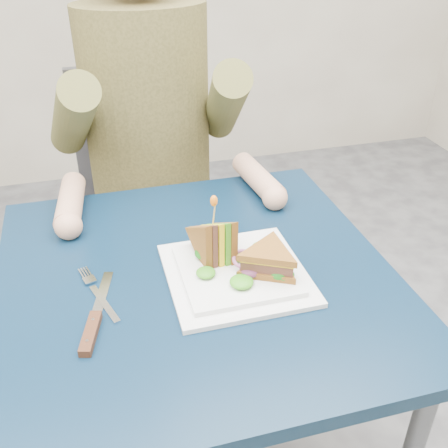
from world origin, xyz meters
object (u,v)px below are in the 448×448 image
object	(u,v)px
table	(198,304)
diner	(146,90)
fork	(99,295)
knife	(93,325)
sandwich_flat	(269,260)
sandwich_upright	(214,243)
plate	(236,273)
chair	(150,195)

from	to	relation	value
table	diner	size ratio (longest dim) A/B	1.01
fork	knife	size ratio (longest dim) A/B	0.80
sandwich_flat	sandwich_upright	xyz separation A→B (m)	(-0.09, 0.07, 0.01)
table	fork	world-z (taller)	fork
table	sandwich_upright	world-z (taller)	sandwich_upright
fork	plate	bearing A→B (deg)	-2.41
table	chair	size ratio (longest dim) A/B	0.81
diner	plate	size ratio (longest dim) A/B	2.87
diner	fork	bearing A→B (deg)	-107.44
table	sandwich_upright	distance (m)	0.14
diner	knife	distance (m)	0.73
chair	table	bearing A→B (deg)	-90.00
chair	fork	bearing A→B (deg)	-104.80
table	chair	distance (m)	0.69
sandwich_upright	diner	bearing A→B (deg)	94.05
table	chair	xyz separation A→B (m)	(0.00, 0.68, -0.11)
sandwich_flat	sandwich_upright	distance (m)	0.11
table	sandwich_flat	size ratio (longest dim) A/B	4.39
table	sandwich_flat	xyz separation A→B (m)	(0.13, -0.06, 0.12)
diner	fork	xyz separation A→B (m)	(-0.19, -0.59, -0.18)
diner	sandwich_flat	xyz separation A→B (m)	(0.13, -0.63, -0.14)
plate	fork	size ratio (longest dim) A/B	1.48
chair	diner	bearing A→B (deg)	-90.00
chair	fork	world-z (taller)	chair
sandwich_flat	sandwich_upright	bearing A→B (deg)	140.71
plate	sandwich_flat	xyz separation A→B (m)	(0.05, -0.03, 0.04)
table	plate	distance (m)	0.12
sandwich_upright	fork	distance (m)	0.23
diner	sandwich_flat	world-z (taller)	diner
knife	diner	bearing A→B (deg)	73.41
knife	sandwich_upright	bearing A→B (deg)	25.82
sandwich_flat	knife	bearing A→B (deg)	-171.87
diner	plate	xyz separation A→B (m)	(0.07, -0.60, -0.18)
sandwich_upright	fork	world-z (taller)	sandwich_upright
diner	knife	world-z (taller)	diner
diner	knife	bearing A→B (deg)	-106.59
sandwich_upright	chair	bearing A→B (deg)	93.37
chair	diner	world-z (taller)	diner
sandwich_upright	fork	bearing A→B (deg)	-171.41
chair	sandwich_flat	bearing A→B (deg)	-80.42
sandwich_upright	knife	bearing A→B (deg)	-154.18
diner	table	bearing A→B (deg)	-90.00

